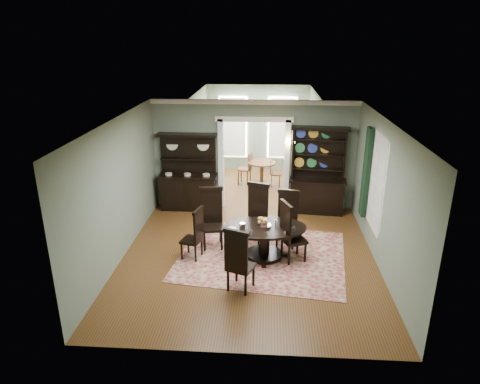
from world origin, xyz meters
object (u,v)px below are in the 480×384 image
object	(u,v)px
dining_table	(265,236)
parlor_table	(262,171)
sideboard	(188,183)
welsh_dresser	(317,182)

from	to	relation	value
dining_table	parlor_table	bearing A→B (deg)	83.90
sideboard	welsh_dresser	world-z (taller)	welsh_dresser
sideboard	welsh_dresser	xyz separation A→B (m)	(3.53, -0.01, 0.11)
sideboard	welsh_dresser	distance (m)	3.53
sideboard	parlor_table	size ratio (longest dim) A/B	2.39
dining_table	parlor_table	distance (m)	4.60
sideboard	parlor_table	bearing A→B (deg)	43.73
sideboard	welsh_dresser	size ratio (longest dim) A/B	0.90
welsh_dresser	parlor_table	xyz separation A→B (m)	(-1.53, 1.93, -0.32)
welsh_dresser	parlor_table	size ratio (longest dim) A/B	2.66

